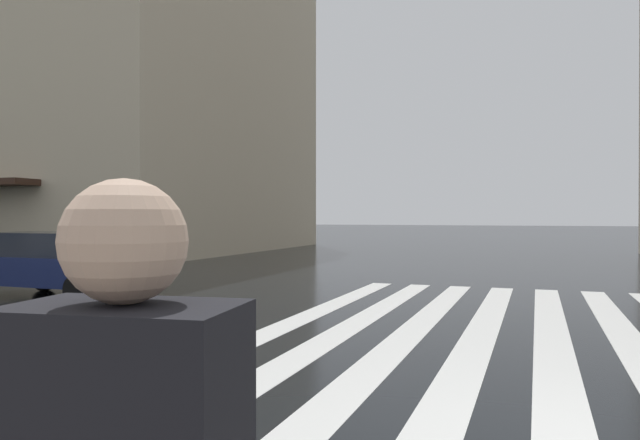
% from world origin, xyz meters
% --- Properties ---
extents(zebra_crossing, '(13.00, 7.50, 0.01)m').
position_xyz_m(zebra_crossing, '(4.00, 1.10, 0.00)').
color(zebra_crossing, silver).
rests_on(zebra_crossing, ground_plane).
extents(haussmann_block_mid, '(18.58, 29.14, 24.43)m').
position_xyz_m(haussmann_block_mid, '(21.19, 28.23, 11.96)').
color(haussmann_block_mid, beige).
rests_on(haussmann_block_mid, ground_plane).
extents(car_navy, '(1.85, 4.10, 1.41)m').
position_xyz_m(car_navy, '(5.50, 10.54, 0.76)').
color(car_navy, navy).
rests_on(car_navy, ground_plane).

